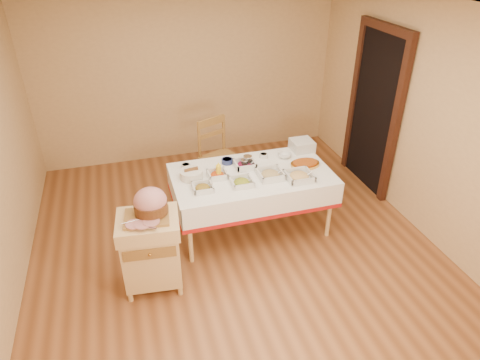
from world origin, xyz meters
name	(u,v)px	position (x,y,z in m)	size (l,w,h in m)	color
room_shell	(233,145)	(0.00, 0.00, 1.30)	(5.00, 5.00, 5.00)	brown
doorway	(375,109)	(2.20, 0.90, 1.11)	(0.09, 1.10, 2.20)	black
dining_table	(252,185)	(0.30, 0.30, 0.60)	(1.82, 1.02, 0.76)	#E4BC7D
butcher_cart	(151,248)	(-0.95, -0.36, 0.47)	(0.63, 0.54, 0.83)	#E4BC7D
dining_chair	(219,157)	(0.14, 1.22, 0.54)	(0.60, 0.59, 1.04)	olive
ham_on_board	(150,205)	(-0.90, -0.32, 0.95)	(0.44, 0.42, 0.29)	olive
serving_dish_a	(203,188)	(-0.32, 0.10, 0.79)	(0.22, 0.21, 0.09)	silver
serving_dish_b	(242,182)	(0.12, 0.09, 0.79)	(0.23, 0.23, 0.09)	silver
serving_dish_c	(270,174)	(0.47, 0.15, 0.80)	(0.28, 0.28, 0.11)	silver
serving_dish_d	(299,176)	(0.77, 0.03, 0.80)	(0.29, 0.29, 0.11)	silver
serving_dish_e	(217,175)	(-0.10, 0.33, 0.79)	(0.22, 0.21, 0.10)	silver
serving_dish_f	(245,164)	(0.26, 0.46, 0.80)	(0.25, 0.24, 0.11)	silver
small_bowl_left	(186,166)	(-0.40, 0.63, 0.79)	(0.11, 0.11, 0.05)	silver
small_bowl_mid	(227,161)	(0.09, 0.61, 0.79)	(0.13, 0.13, 0.06)	navy
small_bowl_right	(264,155)	(0.56, 0.63, 0.79)	(0.10, 0.10, 0.05)	silver
bowl_white_imported	(244,160)	(0.31, 0.61, 0.78)	(0.15, 0.15, 0.04)	silver
bowl_small_imported	(285,155)	(0.81, 0.56, 0.79)	(0.17, 0.17, 0.05)	silver
preserve_jar_left	(245,164)	(0.26, 0.44, 0.81)	(0.09, 0.09, 0.11)	silver
preserve_jar_right	(248,162)	(0.30, 0.47, 0.82)	(0.10, 0.10, 0.13)	silver
mustard_bottle	(219,171)	(-0.08, 0.32, 0.84)	(0.06, 0.06, 0.19)	yellow
bread_basket	(191,174)	(-0.38, 0.39, 0.81)	(0.26, 0.26, 0.12)	silver
plate_stack	(302,145)	(1.09, 0.69, 0.82)	(0.27, 0.27, 0.13)	silver
brass_platter	(305,164)	(0.96, 0.30, 0.78)	(0.35, 0.25, 0.05)	gold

